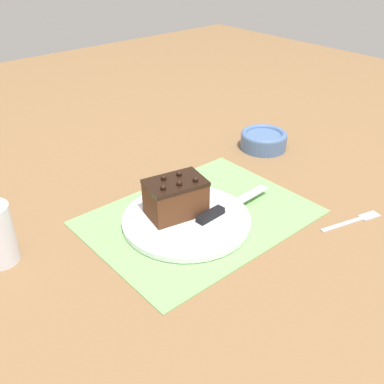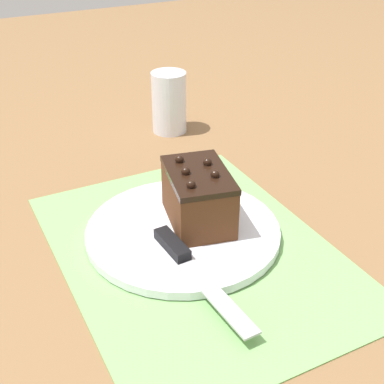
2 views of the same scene
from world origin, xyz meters
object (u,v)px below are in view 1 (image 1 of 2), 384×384
chocolate_cake (176,197)px  serving_knife (223,209)px  cake_plate (188,221)px  small_bowl (264,140)px  dessert_fork (355,220)px

chocolate_cake → serving_knife: chocolate_cake is taller
cake_plate → serving_knife: (-0.08, 0.03, 0.01)m
cake_plate → small_bowl: (-0.40, -0.14, 0.02)m
cake_plate → chocolate_cake: size_ratio=1.99×
cake_plate → chocolate_cake: chocolate_cake is taller
cake_plate → chocolate_cake: 0.06m
chocolate_cake → serving_knife: (-0.08, 0.06, -0.03)m
cake_plate → dessert_fork: bearing=141.4°
serving_knife → dessert_fork: serving_knife is taller
dessert_fork → chocolate_cake: bearing=-116.3°
chocolate_cake → small_bowl: (-0.40, -0.11, -0.03)m
cake_plate → small_bowl: small_bowl is taller
small_bowl → dessert_fork: size_ratio=0.85×
chocolate_cake → serving_knife: bearing=144.4°
chocolate_cake → dessert_fork: bearing=138.3°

